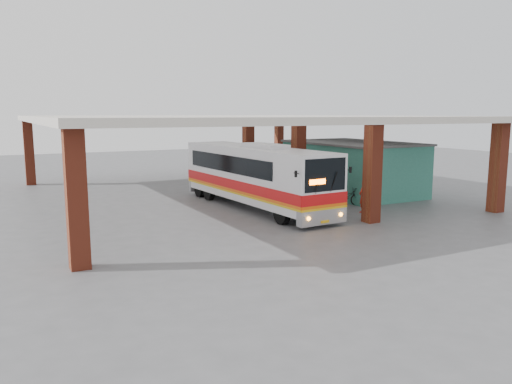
{
  "coord_description": "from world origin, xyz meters",
  "views": [
    {
      "loc": [
        -11.65,
        -19.8,
        4.76
      ],
      "look_at": [
        -1.19,
        0.0,
        1.25
      ],
      "focal_mm": 35.0,
      "sensor_mm": 36.0,
      "label": 1
    }
  ],
  "objects_px": {
    "coach_bus": "(255,176)",
    "pedestrian": "(363,197)",
    "red_chair": "(283,182)",
    "motorcycle": "(346,197)"
  },
  "relations": [
    {
      "from": "coach_bus",
      "to": "pedestrian",
      "type": "height_order",
      "value": "coach_bus"
    },
    {
      "from": "pedestrian",
      "to": "red_chair",
      "type": "bearing_deg",
      "value": -112.49
    },
    {
      "from": "motorcycle",
      "to": "red_chair",
      "type": "xyz_separation_m",
      "value": [
        0.58,
        7.37,
        -0.12
      ]
    },
    {
      "from": "coach_bus",
      "to": "red_chair",
      "type": "relative_size",
      "value": 15.49
    },
    {
      "from": "motorcycle",
      "to": "red_chair",
      "type": "bearing_deg",
      "value": 5.75
    },
    {
      "from": "coach_bus",
      "to": "pedestrian",
      "type": "distance_m",
      "value": 5.48
    },
    {
      "from": "coach_bus",
      "to": "red_chair",
      "type": "xyz_separation_m",
      "value": [
        5.04,
        5.66,
        -1.31
      ]
    },
    {
      "from": "motorcycle",
      "to": "red_chair",
      "type": "relative_size",
      "value": 2.39
    },
    {
      "from": "motorcycle",
      "to": "red_chair",
      "type": "distance_m",
      "value": 7.39
    },
    {
      "from": "motorcycle",
      "to": "pedestrian",
      "type": "distance_m",
      "value": 1.91
    }
  ]
}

